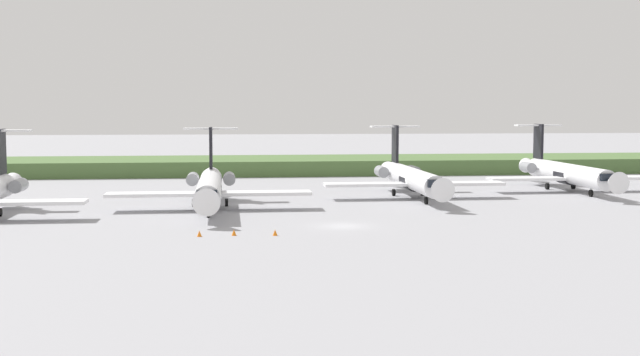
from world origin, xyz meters
TOP-DOWN VIEW (x-y plane):
  - ground_plane at (0.00, 30.00)m, footprint 500.00×500.00m
  - grass_berm at (0.00, 67.17)m, footprint 320.00×20.00m
  - regional_jet_third at (-13.10, 15.84)m, footprint 22.81×31.00m
  - regional_jet_fourth at (12.32, 24.88)m, footprint 22.81×31.00m
  - regional_jet_fifth at (35.42, 30.78)m, footprint 22.81×31.00m
  - safety_cone_front_marker at (-13.61, -5.02)m, footprint 0.44×0.44m
  - safety_cone_mid_marker at (-10.55, -4.74)m, footprint 0.44×0.44m
  - safety_cone_rear_marker at (-6.88, -5.17)m, footprint 0.44×0.44m

SIDE VIEW (x-z plane):
  - ground_plane at x=0.00m, z-range 0.00..0.00m
  - safety_cone_front_marker at x=-13.61m, z-range 0.00..0.55m
  - safety_cone_mid_marker at x=-10.55m, z-range 0.00..0.55m
  - safety_cone_rear_marker at x=-6.88m, z-range 0.00..0.55m
  - grass_berm at x=0.00m, z-range 0.00..2.58m
  - regional_jet_third at x=-13.10m, z-range -1.96..7.04m
  - regional_jet_fourth at x=12.32m, z-range -1.96..7.04m
  - regional_jet_fifth at x=35.42m, z-range -1.96..7.04m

